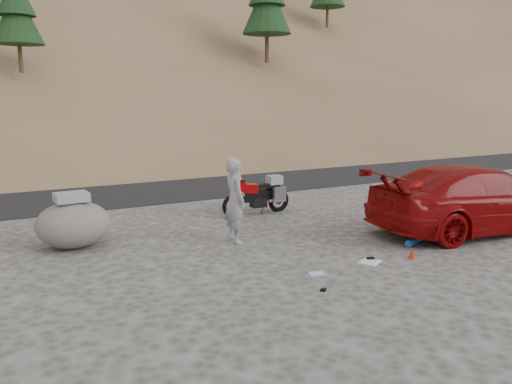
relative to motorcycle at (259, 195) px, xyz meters
The scene contains 14 objects.
ground 3.32m from the motorcycle, 110.55° to the right, with size 140.00×140.00×0.00m, color #43413E.
road 6.07m from the motorcycle, 100.97° to the left, with size 120.00×7.00×0.05m, color black.
hillside 39.27m from the motorcycle, 91.81° to the left, with size 120.00×73.00×46.72m.
motorcycle is the anchor object (origin of this frame).
man 2.86m from the motorcycle, 129.48° to the right, with size 0.70×0.46×1.91m, color gray.
red_car 5.58m from the motorcycle, 46.70° to the right, with size 2.24×5.51×1.60m, color maroon.
boulder 5.14m from the motorcycle, 169.71° to the right, with size 1.72×1.52×1.20m.
gear_white_cloth 4.73m from the motorcycle, 90.43° to the right, with size 0.40×0.36×0.01m, color white.
gear_blue_mat 4.54m from the motorcycle, 70.22° to the right, with size 0.16×0.16×0.39m, color #1C4EAA.
gear_bottle 4.54m from the motorcycle, 64.12° to the right, with size 0.09×0.09×0.25m, color #1C4EAA.
gear_funnel 5.02m from the motorcycle, 79.97° to the right, with size 0.16×0.16×0.20m, color red.
gear_glove_a 4.62m from the motorcycle, 89.06° to the right, with size 0.15×0.11×0.04m, color black.
gear_glove_b 5.79m from the motorcycle, 107.48° to the right, with size 0.11×0.08×0.04m, color black.
gear_blue_cloth 4.99m from the motorcycle, 105.93° to the right, with size 0.28×0.21×0.01m, color #9AB9EE.
Camera 1 is at (-5.30, -8.92, 3.21)m, focal length 35.00 mm.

